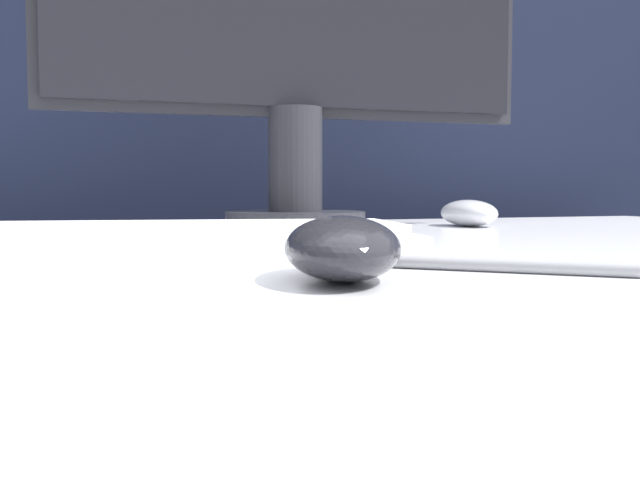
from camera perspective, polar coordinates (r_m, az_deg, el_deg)
partition_panel at (r=1.20m, az=-14.24°, el=-4.90°), size 5.00×0.03×1.18m
computer_mouse_near at (r=0.40m, az=1.70°, el=-0.59°), size 0.09×0.13×0.03m
keyboard at (r=0.54m, az=-15.22°, el=-0.09°), size 0.43×0.19×0.02m
monitor at (r=0.93m, az=-1.96°, el=17.45°), size 0.60×0.17×0.47m
computer_mouse_far at (r=0.96m, az=11.26°, el=2.03°), size 0.07×0.11×0.03m
pen at (r=0.44m, az=14.03°, el=-1.92°), size 0.11×0.10×0.01m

